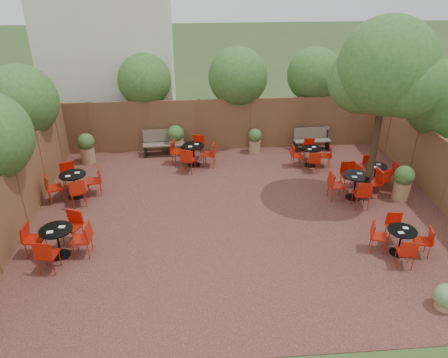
{
  "coord_description": "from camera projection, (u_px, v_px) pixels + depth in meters",
  "views": [
    {
      "loc": [
        -1.37,
        -10.68,
        6.79
      ],
      "look_at": [
        -0.45,
        0.5,
        1.0
      ],
      "focal_mm": 35.07,
      "sensor_mm": 36.0,
      "label": 1
    }
  ],
  "objects": [
    {
      "name": "ground",
      "position": [
        241.0,
        217.0,
        12.67
      ],
      "size": [
        80.0,
        80.0,
        0.0
      ],
      "primitive_type": "plane",
      "color": "#354F23",
      "rests_on": "ground"
    },
    {
      "name": "courtyard_paving",
      "position": [
        241.0,
        217.0,
        12.67
      ],
      "size": [
        12.0,
        10.0,
        0.02
      ],
      "primitive_type": "cube",
      "color": "#371A16",
      "rests_on": "ground"
    },
    {
      "name": "fence_back",
      "position": [
        226.0,
        125.0,
        16.64
      ],
      "size": [
        12.0,
        0.08,
        2.0
      ],
      "primitive_type": "cube",
      "color": "brown",
      "rests_on": "ground"
    },
    {
      "name": "fence_left",
      "position": [
        20.0,
        195.0,
        11.77
      ],
      "size": [
        0.08,
        10.0,
        2.0
      ],
      "primitive_type": "cube",
      "color": "brown",
      "rests_on": "ground"
    },
    {
      "name": "fence_right",
      "position": [
        447.0,
        178.0,
        12.65
      ],
      "size": [
        0.08,
        10.0,
        2.0
      ],
      "primitive_type": "cube",
      "color": "brown",
      "rests_on": "ground"
    },
    {
      "name": "neighbour_building",
      "position": [
        108.0,
        32.0,
        17.59
      ],
      "size": [
        5.0,
        4.0,
        8.0
      ],
      "primitive_type": "cube",
      "color": "silver",
      "rests_on": "ground"
    },
    {
      "name": "overhang_foliage",
      "position": [
        193.0,
        100.0,
        13.87
      ],
      "size": [
        15.58,
        10.29,
        2.46
      ],
      "color": "#2D561B",
      "rests_on": "ground"
    },
    {
      "name": "courtyard_tree",
      "position": [
        387.0,
        73.0,
        11.74
      ],
      "size": [
        2.81,
        2.71,
        5.44
      ],
      "rotation": [
        0.0,
        0.0,
        -0.03
      ],
      "color": "black",
      "rests_on": "courtyard_paving"
    },
    {
      "name": "park_bench_left",
      "position": [
        164.0,
        142.0,
        16.36
      ],
      "size": [
        1.55,
        0.53,
        0.95
      ],
      "rotation": [
        0.0,
        0.0,
        0.02
      ],
      "color": "brown",
      "rests_on": "courtyard_paving"
    },
    {
      "name": "park_bench_right",
      "position": [
        312.0,
        139.0,
        16.79
      ],
      "size": [
        1.41,
        0.52,
        0.86
      ],
      "rotation": [
        0.0,
        0.0,
        0.05
      ],
      "color": "brown",
      "rests_on": "courtyard_paving"
    },
    {
      "name": "bistro_tables",
      "position": [
        237.0,
        187.0,
        13.33
      ],
      "size": [
        11.12,
        7.19,
        0.92
      ],
      "color": "black",
      "rests_on": "courtyard_paving"
    },
    {
      "name": "planters",
      "position": [
        219.0,
        151.0,
        15.39
      ],
      "size": [
        10.74,
        4.63,
        1.13
      ],
      "color": "#946A4A",
      "rests_on": "courtyard_paving"
    }
  ]
}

